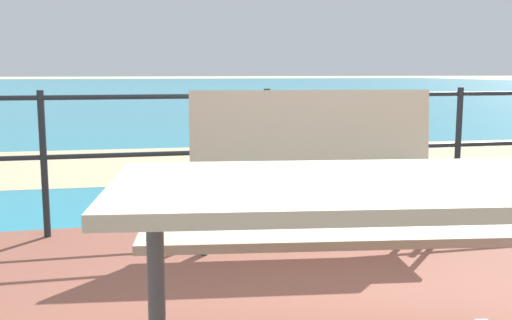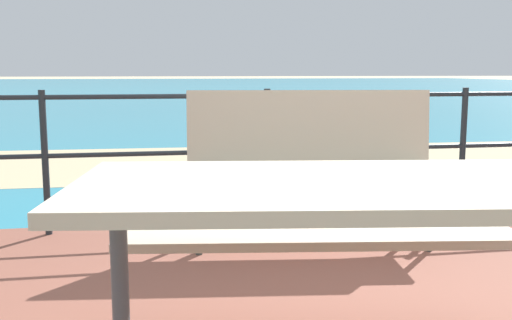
% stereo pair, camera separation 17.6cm
% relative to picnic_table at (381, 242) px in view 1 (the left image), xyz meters
% --- Properties ---
extents(sea_water, '(90.00, 90.00, 0.01)m').
position_rel_picnic_table_xyz_m(sea_water, '(0.26, 40.02, -0.64)').
color(sea_water, teal).
rests_on(sea_water, ground).
extents(beach_strip, '(54.06, 4.51, 0.01)m').
position_rel_picnic_table_xyz_m(beach_strip, '(0.26, 5.73, -0.64)').
color(beach_strip, tan).
rests_on(beach_strip, ground).
extents(picnic_table, '(1.71, 1.57, 0.77)m').
position_rel_picnic_table_xyz_m(picnic_table, '(0.00, 0.00, 0.00)').
color(picnic_table, '#BCAD93').
rests_on(picnic_table, patio_paving).
extents(park_bench, '(1.58, 0.61, 0.95)m').
position_rel_picnic_table_xyz_m(park_bench, '(0.44, 1.96, -0.01)').
color(park_bench, '#BCAD93').
rests_on(park_bench, patio_paving).
extents(railing_fence, '(5.94, 0.04, 0.95)m').
position_rel_picnic_table_xyz_m(railing_fence, '(0.26, 2.43, 0.03)').
color(railing_fence, '#1E2328').
rests_on(railing_fence, patio_paving).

